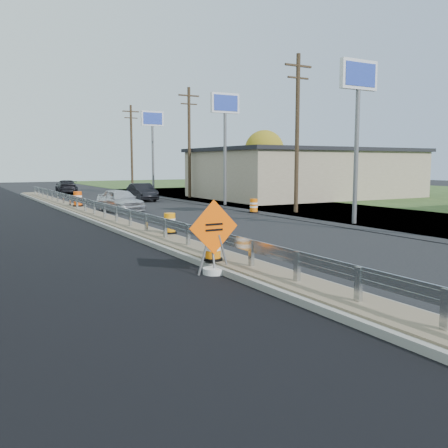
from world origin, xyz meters
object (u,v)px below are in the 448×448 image
car_silver (120,200)px  car_dark_mid (142,192)px  car_dark_far (66,187)px  barrel_median_mid (170,224)px  barrel_median_near (213,247)px  barrel_median_far (78,199)px  barrel_shoulder_near (254,206)px  caution_sign (214,256)px

car_silver → car_dark_mid: 9.30m
car_dark_far → barrel_median_mid: bearing=92.5°
barrel_median_near → barrel_median_far: size_ratio=0.84×
barrel_shoulder_near → barrel_median_far: bearing=140.8°
barrel_median_mid → barrel_shoulder_near: 11.33m
barrel_median_mid → car_dark_mid: 21.07m
car_dark_far → barrel_median_far: bearing=87.9°
barrel_median_near → car_dark_far: size_ratio=0.17×
barrel_median_near → barrel_median_far: (0.91, 20.18, 0.08)m
barrel_median_near → barrel_shoulder_near: bearing=53.1°
caution_sign → car_silver: caution_sign is taller
barrel_shoulder_near → car_dark_mid: 13.04m
barrel_median_near → barrel_shoulder_near: size_ratio=0.94×
barrel_median_near → barrel_median_mid: barrel_median_mid is taller
barrel_median_mid → caution_sign: bearing=-102.8°
barrel_median_mid → barrel_median_far: (-0.19, 14.51, 0.07)m
barrel_median_near → car_dark_far: car_dark_far is taller
barrel_median_mid → car_dark_far: (2.89, 32.44, 0.06)m
barrel_median_far → barrel_shoulder_near: 11.40m
barrel_shoulder_near → car_silver: size_ratio=0.20×
caution_sign → car_dark_far: bearing=82.1°
caution_sign → barrel_median_far: size_ratio=2.11×
barrel_median_near → car_dark_far: (3.99, 38.12, 0.06)m
car_silver → car_dark_mid: car_silver is taller
caution_sign → barrel_median_mid: caution_sign is taller
barrel_shoulder_near → car_silver: car_silver is taller
barrel_median_mid → car_silver: car_silver is taller
barrel_median_far → car_silver: (2.00, -2.56, 0.02)m
caution_sign → car_dark_mid: (7.69, 26.50, 0.18)m
barrel_median_far → car_silver: car_silver is taller
car_silver → caution_sign: bearing=-107.8°
barrel_median_far → car_dark_mid: size_ratio=0.23×
caution_sign → barrel_shoulder_near: (10.10, 13.69, -0.10)m
barrel_median_near → car_dark_mid: size_ratio=0.19×
car_dark_far → caution_sign: bearing=91.2°
caution_sign → barrel_median_near: 0.80m
car_silver → car_dark_far: bearing=79.3°
barrel_median_mid → car_silver: bearing=81.4°
car_dark_mid → barrel_shoulder_near: bearing=-76.3°
barrel_shoulder_near → car_dark_mid: bearing=100.7°
barrel_shoulder_near → car_dark_far: 25.79m
barrel_median_mid → car_dark_far: car_dark_far is taller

